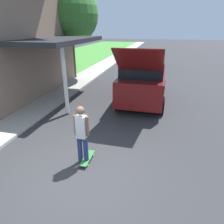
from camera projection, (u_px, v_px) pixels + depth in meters
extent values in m
plane|color=#333335|center=(78.00, 170.00, 5.26)|extent=(120.00, 120.00, 0.00)
cube|color=#ADA89E|center=(61.00, 92.00, 11.40)|extent=(1.80, 80.00, 0.10)
cube|color=#28282D|center=(59.00, 40.00, 9.46)|extent=(2.60, 5.38, 0.20)
cylinder|color=silver|center=(65.00, 82.00, 8.07)|extent=(0.16, 0.16, 2.70)
cylinder|color=brown|center=(73.00, 55.00, 13.87)|extent=(0.36, 0.36, 3.10)
sphere|color=#38752D|center=(69.00, 14.00, 12.85)|extent=(3.72, 3.72, 3.72)
cube|color=maroon|center=(143.00, 83.00, 9.80)|extent=(1.98, 4.56, 1.11)
cube|color=black|center=(145.00, 64.00, 9.54)|extent=(1.82, 3.55, 0.69)
cylinder|color=black|center=(129.00, 85.00, 11.48)|extent=(0.24, 0.76, 0.76)
cylinder|color=black|center=(162.00, 87.00, 11.05)|extent=(0.24, 0.76, 0.76)
cylinder|color=black|center=(118.00, 102.00, 8.96)|extent=(0.24, 0.76, 0.76)
cylinder|color=black|center=(161.00, 105.00, 8.54)|extent=(0.24, 0.76, 0.76)
cube|color=maroon|center=(139.00, 60.00, 7.15)|extent=(1.74, 1.35, 0.96)
cube|color=maroon|center=(150.00, 60.00, 18.90)|extent=(1.84, 4.22, 0.65)
cube|color=black|center=(151.00, 54.00, 18.58)|extent=(1.62, 2.19, 0.48)
cylinder|color=black|center=(142.00, 60.00, 20.31)|extent=(0.20, 0.60, 0.60)
cylinder|color=black|center=(160.00, 61.00, 19.91)|extent=(0.20, 0.60, 0.60)
cylinder|color=black|center=(139.00, 65.00, 18.05)|extent=(0.20, 0.60, 0.60)
cylinder|color=black|center=(159.00, 65.00, 17.66)|extent=(0.20, 0.60, 0.60)
cylinder|color=navy|center=(80.00, 150.00, 5.43)|extent=(0.13, 0.13, 0.80)
cylinder|color=navy|center=(86.00, 150.00, 5.39)|extent=(0.13, 0.13, 0.80)
cube|color=silver|center=(81.00, 127.00, 5.13)|extent=(0.25, 0.20, 0.61)
sphere|color=brown|center=(80.00, 111.00, 4.95)|extent=(0.22, 0.22, 0.22)
cylinder|color=brown|center=(75.00, 125.00, 5.16)|extent=(0.09, 0.09, 0.54)
cylinder|color=brown|center=(87.00, 126.00, 5.08)|extent=(0.09, 0.09, 0.54)
cube|color=#337F3D|center=(87.00, 158.00, 5.60)|extent=(0.20, 0.76, 0.02)
cylinder|color=silver|center=(87.00, 154.00, 5.85)|extent=(0.03, 0.06, 0.06)
cylinder|color=silver|center=(93.00, 155.00, 5.81)|extent=(0.03, 0.06, 0.06)
cylinder|color=silver|center=(81.00, 164.00, 5.43)|extent=(0.03, 0.06, 0.06)
cylinder|color=silver|center=(88.00, 165.00, 5.39)|extent=(0.03, 0.06, 0.06)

